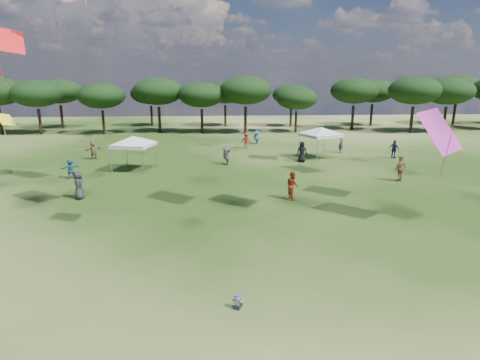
# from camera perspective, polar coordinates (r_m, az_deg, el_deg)

# --- Properties ---
(ground) EXTENTS (140.00, 140.00, 0.00)m
(ground) POSITION_cam_1_polar(r_m,az_deg,el_deg) (12.25, 2.65, -22.04)
(ground) COLOR #294514
(ground) RESTS_ON ground
(tree_line) EXTENTS (108.78, 17.63, 7.77)m
(tree_line) POSITION_cam_1_polar(r_m,az_deg,el_deg) (57.34, -0.36, 12.48)
(tree_line) COLOR black
(tree_line) RESTS_ON ground
(tent_left) EXTENTS (5.56, 5.56, 3.10)m
(tent_left) POSITION_cam_1_polar(r_m,az_deg,el_deg) (32.98, -14.95, 5.85)
(tent_left) COLOR gray
(tent_left) RESTS_ON ground
(tent_right) EXTENTS (5.69, 5.69, 3.20)m
(tent_right) POSITION_cam_1_polar(r_m,az_deg,el_deg) (37.67, 11.48, 7.20)
(tent_right) COLOR gray
(tent_right) RESTS_ON ground
(toddler) EXTENTS (0.37, 0.40, 0.48)m
(toddler) POSITION_cam_1_polar(r_m,az_deg,el_deg) (13.55, -0.38, -17.00)
(toddler) COLOR black
(toddler) RESTS_ON ground
(festival_crowd) EXTENTS (28.94, 22.91, 1.93)m
(festival_crowd) POSITION_cam_1_polar(r_m,az_deg,el_deg) (35.50, -1.22, 3.93)
(festival_crowd) COLOR #2A677E
(festival_crowd) RESTS_ON ground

